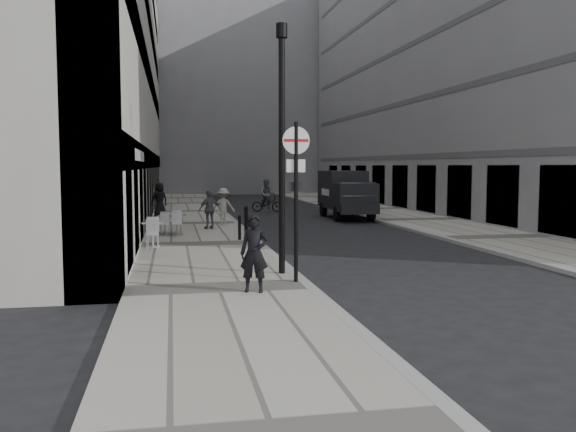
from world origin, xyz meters
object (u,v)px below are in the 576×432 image
object	(u,v)px
sign_post	(296,180)
panel_van	(345,192)
lamppost	(282,136)
cyclist	(267,199)
walking_man	(254,253)

from	to	relation	value
sign_post	panel_van	bearing A→B (deg)	68.18
lamppost	panel_van	size ratio (longest dim) A/B	1.12
lamppost	cyclist	distance (m)	21.92
walking_man	sign_post	xyz separation A→B (m)	(1.09, 0.97, 1.50)
panel_van	lamppost	bearing A→B (deg)	-109.30
sign_post	cyclist	xyz separation A→B (m)	(2.86, 22.69, -1.68)
sign_post	lamppost	bearing A→B (deg)	93.72
walking_man	panel_van	bearing A→B (deg)	85.45
sign_post	cyclist	size ratio (longest dim) A/B	1.84
walking_man	sign_post	distance (m)	2.09
sign_post	lamppost	size ratio (longest dim) A/B	0.60
walking_man	panel_van	size ratio (longest dim) A/B	0.31
lamppost	panel_van	xyz separation A→B (m)	(6.33, 16.21, -2.08)
lamppost	sign_post	bearing A→B (deg)	-84.14
walking_man	cyclist	distance (m)	23.99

